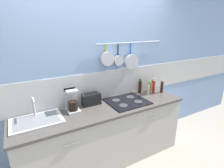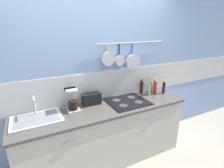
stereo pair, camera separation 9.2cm
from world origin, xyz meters
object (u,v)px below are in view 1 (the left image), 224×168
Objects in this scene: bottle_cooking_wine at (154,87)px; bottle_hot_sauce at (140,86)px; toaster at (91,99)px; bottle_olive_oil at (152,86)px; coffee_maker at (72,101)px; bottle_vinegar at (148,90)px; bottle_sesame_oil at (149,88)px; bottle_dish_soap at (162,86)px.

bottle_hot_sauce is at bearing 148.22° from bottle_cooking_wine.
bottle_hot_sauce reaches higher than toaster.
bottle_olive_oil is (1.17, 0.02, -0.00)m from toaster.
coffee_maker is 1.17× the size of bottle_cooking_wine.
bottle_cooking_wine is (1.39, -0.04, -0.01)m from coffee_maker.
bottle_hot_sauce is 1.34× the size of bottle_vinegar.
bottle_sesame_oil is 0.74× the size of bottle_cooking_wine.
coffee_maker is 1.54m from bottle_dish_soap.
coffee_maker reaches higher than bottle_vinegar.
coffee_maker reaches higher than toaster.
bottle_cooking_wine reaches higher than bottle_dish_soap.
bottle_cooking_wine is 1.09× the size of bottle_dish_soap.
bottle_dish_soap is at bearing -26.84° from bottle_hot_sauce.
toaster is at bearing -178.85° from bottle_olive_oil.
bottle_vinegar is (0.06, -0.13, -0.03)m from bottle_hot_sauce.
bottle_vinegar is 0.13m from bottle_cooking_wine.
toaster is at bearing 7.52° from coffee_maker.
bottle_hot_sauce is 1.35× the size of bottle_olive_oil.
coffee_maker reaches higher than bottle_sesame_oil.
bottle_sesame_oil is 0.23m from bottle_dish_soap.
bottle_dish_soap is at bearing -24.91° from bottle_sesame_oil.
bottle_vinegar is 0.73× the size of bottle_cooking_wine.
bottle_hot_sauce is 0.37m from bottle_dish_soap.
bottle_sesame_oil reaches higher than bottle_vinegar.
bottle_hot_sauce reaches higher than bottle_dish_soap.
bottle_vinegar is at bearing 172.85° from bottle_dish_soap.
toaster is at bearing 173.92° from bottle_dish_soap.
bottle_sesame_oil is (0.06, 0.06, 0.00)m from bottle_vinegar.
coffee_maker is at bearing 176.52° from bottle_dish_soap.
coffee_maker is 1.39m from bottle_cooking_wine.
bottle_olive_oil is at bearing 56.73° from bottle_cooking_wine.
bottle_hot_sauce reaches higher than bottle_sesame_oil.
bottle_vinegar is 0.23m from bottle_olive_oil.
toaster is 1.49× the size of bottle_vinegar.
bottle_hot_sauce is at bearing 150.19° from bottle_sesame_oil.
bottle_cooking_wine is (1.10, -0.08, 0.03)m from toaster.
bottle_vinegar is 0.99× the size of bottle_sesame_oil.
coffee_maker reaches higher than bottle_olive_oil.
toaster is 1.03m from bottle_sesame_oil.
bottle_dish_soap is (1.53, -0.09, -0.02)m from coffee_maker.
toaster is 1.09× the size of bottle_cooking_wine.
toaster is 1.51× the size of bottle_olive_oil.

